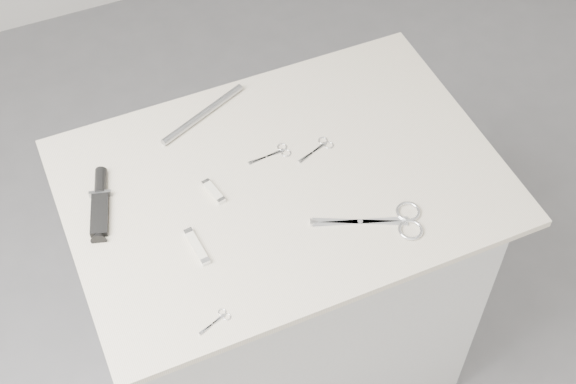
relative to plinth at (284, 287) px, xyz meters
name	(u,v)px	position (x,y,z in m)	size (l,w,h in m)	color
ground	(285,363)	(0.00, 0.00, -0.46)	(4.00, 4.00, 0.01)	slate
plinth	(284,287)	(0.00, 0.00, 0.00)	(0.90, 0.60, 0.90)	silver
display_board	(283,182)	(0.00, 0.00, 0.46)	(1.00, 0.70, 0.02)	beige
large_shears	(392,221)	(0.17, -0.21, 0.47)	(0.24, 0.15, 0.01)	silver
embroidery_scissors_a	(319,147)	(0.12, 0.05, 0.47)	(0.10, 0.06, 0.00)	silver
embroidery_scissors_b	(276,153)	(0.02, 0.08, 0.47)	(0.11, 0.05, 0.00)	silver
tiny_scissors	(218,320)	(-0.27, -0.29, 0.47)	(0.07, 0.04, 0.00)	silver
sheathed_knife	(100,200)	(-0.40, 0.10, 0.48)	(0.08, 0.19, 0.02)	black
pocket_knife_a	(197,246)	(-0.25, -0.10, 0.48)	(0.03, 0.10, 0.01)	silver
pocket_knife_b	(214,192)	(-0.16, 0.03, 0.47)	(0.03, 0.08, 0.01)	silver
metal_rail	(203,114)	(-0.10, 0.26, 0.48)	(0.02, 0.02, 0.26)	#96999E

